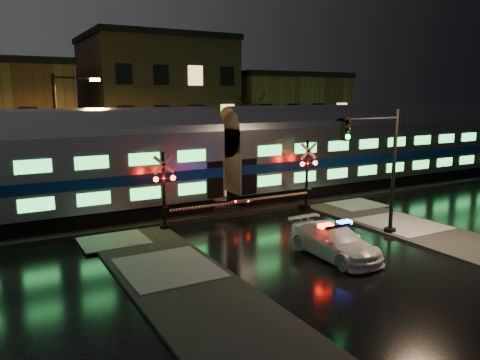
{
  "coord_description": "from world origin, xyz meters",
  "views": [
    {
      "loc": [
        -12.51,
        -19.63,
        6.84
      ],
      "look_at": [
        -0.2,
        2.5,
        2.2
      ],
      "focal_mm": 35.0,
      "sensor_mm": 36.0,
      "label": 1
    }
  ],
  "objects_px": {
    "traffic_light": "(380,171)",
    "streetlight": "(62,134)",
    "crossing_signal_left": "(171,198)",
    "crossing_signal_right": "(303,182)",
    "police_car": "(335,241)"
  },
  "relations": [
    {
      "from": "traffic_light",
      "to": "streetlight",
      "type": "xyz_separation_m",
      "value": [
        -12.28,
        12.74,
        1.33
      ]
    },
    {
      "from": "traffic_light",
      "to": "streetlight",
      "type": "height_order",
      "value": "streetlight"
    },
    {
      "from": "crossing_signal_left",
      "to": "streetlight",
      "type": "bearing_deg",
      "value": 121.23
    },
    {
      "from": "police_car",
      "to": "traffic_light",
      "type": "relative_size",
      "value": 0.76
    },
    {
      "from": "crossing_signal_right",
      "to": "traffic_light",
      "type": "relative_size",
      "value": 0.96
    },
    {
      "from": "police_car",
      "to": "streetlight",
      "type": "distance_m",
      "value": 16.84
    },
    {
      "from": "streetlight",
      "to": "traffic_light",
      "type": "bearing_deg",
      "value": -46.07
    },
    {
      "from": "traffic_light",
      "to": "crossing_signal_left",
      "type": "bearing_deg",
      "value": 150.74
    },
    {
      "from": "crossing_signal_left",
      "to": "police_car",
      "type": "bearing_deg",
      "value": -57.43
    },
    {
      "from": "traffic_light",
      "to": "streetlight",
      "type": "bearing_deg",
      "value": 141.02
    },
    {
      "from": "police_car",
      "to": "streetlight",
      "type": "xyz_separation_m",
      "value": [
        -8.66,
        13.9,
        3.92
      ]
    },
    {
      "from": "police_car",
      "to": "traffic_light",
      "type": "xyz_separation_m",
      "value": [
        3.61,
        1.16,
        2.59
      ]
    },
    {
      "from": "streetlight",
      "to": "crossing_signal_right",
      "type": "bearing_deg",
      "value": -28.53
    },
    {
      "from": "crossing_signal_left",
      "to": "streetlight",
      "type": "distance_m",
      "value": 8.37
    },
    {
      "from": "police_car",
      "to": "traffic_light",
      "type": "height_order",
      "value": "traffic_light"
    }
  ]
}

